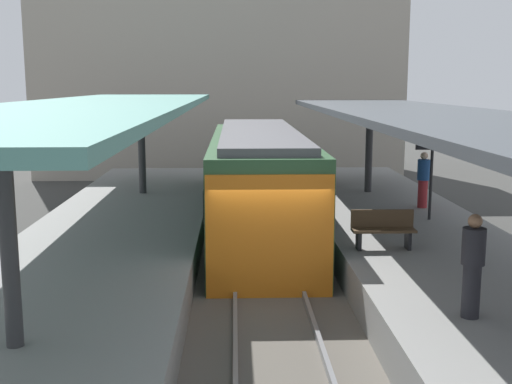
{
  "coord_description": "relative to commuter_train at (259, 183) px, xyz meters",
  "views": [
    {
      "loc": [
        -0.71,
        -13.41,
        4.63
      ],
      "look_at": [
        -0.16,
        3.1,
        1.79
      ],
      "focal_mm": 44.58,
      "sensor_mm": 36.0,
      "label": 1
    }
  ],
  "objects": [
    {
      "name": "platform_bench",
      "position": [
        2.56,
        -4.78,
        -0.26
      ],
      "size": [
        1.4,
        0.41,
        0.86
      ],
      "color": "black",
      "rests_on": "platform_right"
    },
    {
      "name": "platform_right",
      "position": [
        3.8,
        -4.99,
        -1.23
      ],
      "size": [
        4.4,
        28.0,
        1.0
      ],
      "primitive_type": "cube",
      "color": "gray",
      "rests_on": "ground_plane"
    },
    {
      "name": "station_building_backdrop",
      "position": [
        -1.46,
        15.01,
        3.77
      ],
      "size": [
        18.0,
        6.0,
        11.0
      ],
      "primitive_type": "cube",
      "color": "#A89E8E",
      "rests_on": "ground_plane"
    },
    {
      "name": "rail_far_side",
      "position": [
        0.72,
        -4.99,
        -1.46
      ],
      "size": [
        0.08,
        28.0,
        0.14
      ],
      "primitive_type": "cube",
      "color": "slate",
      "rests_on": "track_ballast"
    },
    {
      "name": "platform_left",
      "position": [
        -3.8,
        -4.99,
        -1.23
      ],
      "size": [
        4.4,
        28.0,
        1.0
      ],
      "primitive_type": "cube",
      "color": "gray",
      "rests_on": "ground_plane"
    },
    {
      "name": "passenger_mid_platform",
      "position": [
        4.83,
        -0.12,
        0.13
      ],
      "size": [
        0.36,
        0.36,
        1.65
      ],
      "color": "maroon",
      "rests_on": "platform_right"
    },
    {
      "name": "ground_plane",
      "position": [
        0.0,
        -4.99,
        -1.73
      ],
      "size": [
        80.0,
        80.0,
        0.0
      ],
      "primitive_type": "plane",
      "color": "#383835"
    },
    {
      "name": "commuter_train",
      "position": [
        0.0,
        0.0,
        0.0
      ],
      "size": [
        2.78,
        11.43,
        3.1
      ],
      "color": "#2D5633",
      "rests_on": "track_ballast"
    },
    {
      "name": "platform_sign",
      "position": [
        4.53,
        -1.79,
        0.9
      ],
      "size": [
        0.9,
        0.08,
        2.21
      ],
      "color": "#262628",
      "rests_on": "platform_right"
    },
    {
      "name": "rail_near_side",
      "position": [
        -0.72,
        -4.99,
        -1.46
      ],
      "size": [
        0.08,
        28.0,
        0.14
      ],
      "primitive_type": "cube",
      "color": "slate",
      "rests_on": "track_ballast"
    },
    {
      "name": "track_ballast",
      "position": [
        0.0,
        -4.99,
        -1.63
      ],
      "size": [
        3.2,
        28.0,
        0.2
      ],
      "primitive_type": "cube",
      "color": "#59544C",
      "rests_on": "ground_plane"
    },
    {
      "name": "canopy_right",
      "position": [
        3.8,
        -3.59,
        2.14
      ],
      "size": [
        4.18,
        21.0,
        2.98
      ],
      "color": "#333335",
      "rests_on": "platform_right"
    },
    {
      "name": "canopy_left",
      "position": [
        -3.8,
        -3.59,
        2.35
      ],
      "size": [
        4.18,
        21.0,
        3.2
      ],
      "color": "#333335",
      "rests_on": "platform_left"
    },
    {
      "name": "passenger_near_bench",
      "position": [
        2.97,
        -9.02,
        0.13
      ],
      "size": [
        0.36,
        0.36,
        1.65
      ],
      "color": "#232328",
      "rests_on": "platform_right"
    }
  ]
}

